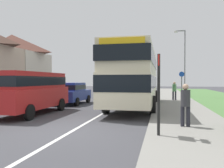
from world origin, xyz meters
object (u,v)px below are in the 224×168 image
object	(u,v)px
double_decker_bus	(135,75)
cycle_route_sign	(182,85)
parked_van_red	(31,89)
bus_stop_sign	(159,89)
pedestrian_walking_away	(174,90)
street_lamp_mid	(184,59)
pedestrian_at_stop	(185,103)
parked_car_blue	(72,92)

from	to	relation	value
double_decker_bus	cycle_route_sign	distance (m)	6.21
parked_van_red	cycle_route_sign	size ratio (longest dim) A/B	2.18
bus_stop_sign	double_decker_bus	bearing A→B (deg)	101.35
pedestrian_walking_away	bus_stop_sign	world-z (taller)	bus_stop_sign
double_decker_bus	street_lamp_mid	distance (m)	10.79
parked_van_red	street_lamp_mid	xyz separation A→B (m)	(9.00, 13.93, 2.69)
pedestrian_at_stop	bus_stop_sign	size ratio (longest dim) A/B	0.64
double_decker_bus	parked_van_red	xyz separation A→B (m)	(-5.07, -4.06, -0.82)
pedestrian_walking_away	parked_van_red	bearing A→B (deg)	-130.33
pedestrian_walking_away	parked_car_blue	bearing A→B (deg)	-152.96
pedestrian_walking_away	street_lamp_mid	xyz separation A→B (m)	(1.17, 4.70, 3.03)
pedestrian_at_stop	bus_stop_sign	distance (m)	1.93
double_decker_bus	parked_van_red	size ratio (longest dim) A/B	1.95
parked_car_blue	street_lamp_mid	distance (m)	12.73
parked_car_blue	cycle_route_sign	xyz separation A→B (m)	(8.26, 3.92, 0.54)
pedestrian_at_stop	pedestrian_walking_away	xyz separation A→B (m)	(0.22, 11.56, 0.00)
pedestrian_at_stop	parked_car_blue	bearing A→B (deg)	134.21
parked_van_red	street_lamp_mid	bearing A→B (deg)	57.12
double_decker_bus	parked_car_blue	bearing A→B (deg)	165.63
parked_car_blue	street_lamp_mid	size ratio (longest dim) A/B	0.59
parked_van_red	pedestrian_at_stop	world-z (taller)	parked_van_red
cycle_route_sign	street_lamp_mid	bearing A→B (deg)	83.01
pedestrian_at_stop	double_decker_bus	bearing A→B (deg)	111.66
cycle_route_sign	street_lamp_mid	size ratio (longest dim) A/B	0.36
double_decker_bus	parked_car_blue	world-z (taller)	double_decker_bus
double_decker_bus	pedestrian_at_stop	bearing A→B (deg)	-68.34
parked_van_red	parked_car_blue	distance (m)	5.34
pedestrian_at_stop	pedestrian_walking_away	world-z (taller)	same
parked_van_red	street_lamp_mid	distance (m)	16.80
parked_car_blue	pedestrian_at_stop	distance (m)	10.68
parked_car_blue	pedestrian_walking_away	size ratio (longest dim) A/B	2.45
pedestrian_at_stop	bus_stop_sign	world-z (taller)	bus_stop_sign
pedestrian_at_stop	bus_stop_sign	xyz separation A→B (m)	(-0.94, -1.58, 0.56)
parked_car_blue	pedestrian_walking_away	world-z (taller)	pedestrian_walking_away
double_decker_bus	bus_stop_sign	world-z (taller)	double_decker_bus
pedestrian_at_stop	pedestrian_walking_away	bearing A→B (deg)	88.89
parked_car_blue	pedestrian_walking_away	distance (m)	8.61
double_decker_bus	street_lamp_mid	bearing A→B (deg)	68.29
parked_van_red	pedestrian_walking_away	bearing A→B (deg)	49.67
pedestrian_at_stop	cycle_route_sign	world-z (taller)	cycle_route_sign
pedestrian_walking_away	cycle_route_sign	distance (m)	0.74
parked_car_blue	bus_stop_sign	size ratio (longest dim) A/B	1.57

